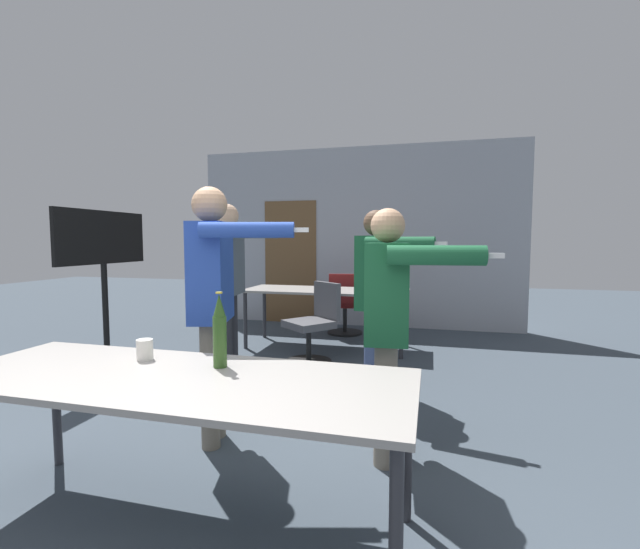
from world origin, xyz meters
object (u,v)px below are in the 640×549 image
(office_chair_side_rolled, at_px, (345,306))
(drink_cup, at_px, (145,350))
(person_center_tall, at_px, (377,286))
(person_right_polo, at_px, (213,289))
(beer_bottle, at_px, (220,332))
(tv_screen, at_px, (104,270))
(office_chair_near_pushed, at_px, (314,326))
(person_far_watching, at_px, (389,312))
(person_near_casual, at_px, (229,272))

(office_chair_side_rolled, distance_m, drink_cup, 4.23)
(person_center_tall, bearing_deg, drink_cup, -19.78)
(person_right_polo, xyz_separation_m, beer_bottle, (0.40, -0.68, -0.13))
(tv_screen, relative_size, office_chair_near_pushed, 1.87)
(person_right_polo, distance_m, person_far_watching, 1.18)
(office_chair_side_rolled, xyz_separation_m, drink_cup, (-0.25, -4.20, 0.39))
(person_near_casual, bearing_deg, beer_bottle, 18.17)
(person_center_tall, distance_m, person_near_casual, 1.54)
(person_right_polo, bearing_deg, person_center_tall, 124.30)
(person_right_polo, relative_size, person_far_watching, 1.10)
(drink_cup, bearing_deg, person_right_polo, 85.83)
(tv_screen, bearing_deg, person_right_polo, -120.76)
(person_near_casual, bearing_deg, drink_cup, 6.93)
(tv_screen, height_order, office_chair_side_rolled, tv_screen)
(office_chair_side_rolled, bearing_deg, person_far_watching, -82.89)
(office_chair_side_rolled, distance_m, office_chair_near_pushed, 1.49)
(person_center_tall, bearing_deg, tv_screen, -79.79)
(person_center_tall, distance_m, person_far_watching, 1.05)
(person_right_polo, relative_size, beer_bottle, 4.61)
(person_center_tall, relative_size, person_far_watching, 1.04)
(person_right_polo, height_order, person_near_casual, person_near_casual)
(tv_screen, bearing_deg, beer_bottle, -128.35)
(office_chair_side_rolled, relative_size, office_chair_near_pushed, 1.01)
(office_chair_side_rolled, bearing_deg, drink_cup, -101.94)
(beer_bottle, bearing_deg, person_right_polo, 120.62)
(person_center_tall, bearing_deg, office_chair_side_rolled, -152.32)
(person_center_tall, xyz_separation_m, person_near_casual, (-1.52, 0.22, 0.07))
(person_center_tall, distance_m, office_chair_side_rolled, 2.62)
(person_far_watching, distance_m, office_chair_side_rolled, 3.64)
(person_center_tall, distance_m, drink_cup, 2.05)
(tv_screen, xyz_separation_m, office_chair_near_pushed, (1.99, 0.95, -0.67))
(person_center_tall, xyz_separation_m, person_right_polo, (-0.97, -1.11, 0.07))
(person_near_casual, distance_m, beer_bottle, 2.23)
(person_center_tall, height_order, drink_cup, person_center_tall)
(person_right_polo, relative_size, office_chair_near_pushed, 1.92)
(person_far_watching, bearing_deg, tv_screen, -113.75)
(person_near_casual, bearing_deg, person_center_tall, 74.45)
(person_right_polo, bearing_deg, office_chair_near_pushed, 161.55)
(person_right_polo, relative_size, person_near_casual, 1.00)
(person_near_casual, distance_m, office_chair_near_pushed, 1.19)
(drink_cup, bearing_deg, office_chair_side_rolled, 86.64)
(person_right_polo, xyz_separation_m, office_chair_side_rolled, (0.20, 3.54, -0.64))
(person_far_watching, xyz_separation_m, office_chair_near_pushed, (-1.03, 1.97, -0.53))
(person_far_watching, relative_size, beer_bottle, 4.19)
(person_center_tall, height_order, office_chair_near_pushed, person_center_tall)
(person_right_polo, distance_m, drink_cup, 0.71)
(drink_cup, bearing_deg, person_near_casual, 104.08)
(tv_screen, relative_size, person_far_watching, 1.07)
(person_center_tall, xyz_separation_m, beer_bottle, (-0.56, -1.79, -0.06))
(office_chair_side_rolled, bearing_deg, person_right_polo, -101.78)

